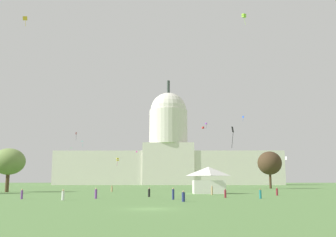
# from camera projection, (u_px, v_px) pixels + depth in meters

# --- Properties ---
(ground_plane) EXTENTS (800.00, 800.00, 0.00)m
(ground_plane) POSITION_uv_depth(u_px,v_px,m) (150.00, 209.00, 38.51)
(ground_plane) COLOR #567F42
(capitol_building) EXTENTS (138.95, 23.87, 66.03)m
(capitol_building) POSITION_uv_depth(u_px,v_px,m) (168.00, 155.00, 238.79)
(capitol_building) COLOR silver
(capitol_building) RESTS_ON ground_plane
(event_tent) EXTENTS (7.16, 5.32, 5.71)m
(event_tent) POSITION_uv_depth(u_px,v_px,m) (209.00, 180.00, 82.39)
(event_tent) COLOR white
(event_tent) RESTS_ON ground_plane
(tree_west_near) EXTENTS (9.86, 8.83, 10.63)m
(tree_west_near) POSITION_uv_depth(u_px,v_px,m) (9.00, 162.00, 94.06)
(tree_west_near) COLOR #4C3823
(tree_west_near) RESTS_ON ground_plane
(tree_east_near) EXTENTS (9.66, 10.01, 12.84)m
(tree_east_near) POSITION_uv_depth(u_px,v_px,m) (270.00, 163.00, 133.85)
(tree_east_near) COLOR #42301E
(tree_east_near) RESTS_ON ground_plane
(person_purple_mid_left) EXTENTS (0.44, 0.44, 1.55)m
(person_purple_mid_left) POSITION_uv_depth(u_px,v_px,m) (22.00, 194.00, 58.57)
(person_purple_mid_left) COLOR #703D93
(person_purple_mid_left) RESTS_ON ground_plane
(person_navy_mid_center) EXTENTS (0.42, 0.42, 1.77)m
(person_navy_mid_center) POSITION_uv_depth(u_px,v_px,m) (173.00, 194.00, 57.05)
(person_navy_mid_center) COLOR navy
(person_navy_mid_center) RESTS_ON ground_plane
(person_tan_front_right) EXTENTS (0.46, 0.46, 1.80)m
(person_tan_front_right) POSITION_uv_depth(u_px,v_px,m) (212.00, 191.00, 74.85)
(person_tan_front_right) COLOR tan
(person_tan_front_right) RESTS_ON ground_plane
(person_black_near_tree_west) EXTENTS (0.50, 0.50, 1.60)m
(person_black_near_tree_west) POSITION_uv_depth(u_px,v_px,m) (149.00, 193.00, 66.18)
(person_black_near_tree_west) COLOR black
(person_black_near_tree_west) RESTS_ON ground_plane
(person_maroon_back_center) EXTENTS (0.48, 0.48, 1.52)m
(person_maroon_back_center) POSITION_uv_depth(u_px,v_px,m) (277.00, 192.00, 72.26)
(person_maroon_back_center) COLOR maroon
(person_maroon_back_center) RESTS_ON ground_plane
(person_white_aisle_center) EXTENTS (0.45, 0.45, 1.54)m
(person_white_aisle_center) POSITION_uv_depth(u_px,v_px,m) (63.00, 195.00, 55.46)
(person_white_aisle_center) COLOR silver
(person_white_aisle_center) RESTS_ON ground_plane
(person_purple_near_tree_east) EXTENTS (0.44, 0.44, 1.68)m
(person_purple_near_tree_east) POSITION_uv_depth(u_px,v_px,m) (96.00, 194.00, 59.88)
(person_purple_near_tree_east) COLOR #703D93
(person_purple_near_tree_east) RESTS_ON ground_plane
(person_teal_edge_east) EXTENTS (0.47, 0.47, 1.53)m
(person_teal_edge_east) POSITION_uv_depth(u_px,v_px,m) (260.00, 194.00, 60.05)
(person_teal_edge_east) COLOR #1E757A
(person_teal_edge_east) RESTS_ON ground_plane
(person_maroon_front_center) EXTENTS (0.40, 0.40, 1.47)m
(person_maroon_front_center) POSITION_uv_depth(u_px,v_px,m) (225.00, 194.00, 62.87)
(person_maroon_front_center) COLOR maroon
(person_maroon_front_center) RESTS_ON ground_plane
(person_navy_mid_right) EXTENTS (0.45, 0.45, 1.48)m
(person_navy_mid_right) POSITION_uv_depth(u_px,v_px,m) (183.00, 197.00, 51.59)
(person_navy_mid_right) COLOR navy
(person_navy_mid_right) RESTS_ON ground_plane
(person_tan_lawn_far_left) EXTENTS (0.61, 0.61, 1.60)m
(person_tan_lawn_far_left) POSITION_uv_depth(u_px,v_px,m) (112.00, 189.00, 94.79)
(person_tan_lawn_far_left) COLOR tan
(person_tan_lawn_far_left) RESTS_ON ground_plane
(kite_pink_mid) EXTENTS (0.76, 0.54, 3.64)m
(kite_pink_mid) POSITION_uv_depth(u_px,v_px,m) (76.00, 134.00, 163.52)
(kite_pink_mid) COLOR pink
(kite_yellow_low) EXTENTS (1.19, 1.17, 3.15)m
(kite_yellow_low) POSITION_uv_depth(u_px,v_px,m) (118.00, 159.00, 153.85)
(kite_yellow_low) COLOR yellow
(kite_blue_mid) EXTENTS (0.59, 0.87, 2.44)m
(kite_blue_mid) POSITION_uv_depth(u_px,v_px,m) (243.00, 117.00, 162.11)
(kite_blue_mid) COLOR blue
(kite_violet_mid) EXTENTS (1.19, 1.18, 3.16)m
(kite_violet_mid) POSITION_uv_depth(u_px,v_px,m) (206.00, 124.00, 200.04)
(kite_violet_mid) COLOR purple
(kite_red_mid) EXTENTS (1.01, 1.02, 0.87)m
(kite_red_mid) POSITION_uv_depth(u_px,v_px,m) (203.00, 128.00, 155.21)
(kite_red_mid) COLOR red
(kite_gold_high) EXTENTS (1.02, 0.53, 2.51)m
(kite_gold_high) POSITION_uv_depth(u_px,v_px,m) (25.00, 19.00, 90.37)
(kite_gold_high) COLOR gold
(kite_lime_high) EXTENTS (1.24, 1.27, 3.12)m
(kite_lime_high) POSITION_uv_depth(u_px,v_px,m) (244.00, 16.00, 101.99)
(kite_lime_high) COLOR #8CD133
(kite_magenta_mid) EXTENTS (0.83, 0.33, 0.97)m
(kite_magenta_mid) POSITION_uv_depth(u_px,v_px,m) (137.00, 152.00, 217.31)
(kite_magenta_mid) COLOR #D1339E
(kite_white_low) EXTENTS (0.40, 0.70, 1.03)m
(kite_white_low) POSITION_uv_depth(u_px,v_px,m) (286.00, 158.00, 116.11)
(kite_white_low) COLOR white
(kite_turquoise_mid) EXTENTS (1.72, 1.54, 2.45)m
(kite_turquoise_mid) POSITION_uv_depth(u_px,v_px,m) (83.00, 142.00, 181.39)
(kite_turquoise_mid) COLOR teal
(kite_black_low) EXTENTS (0.51, 0.57, 3.95)m
(kite_black_low) POSITION_uv_depth(u_px,v_px,m) (233.00, 133.00, 69.74)
(kite_black_low) COLOR black
(kite_green_low) EXTENTS (1.39, 1.43, 0.24)m
(kite_green_low) POSITION_uv_depth(u_px,v_px,m) (72.00, 148.00, 148.62)
(kite_green_low) COLOR green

